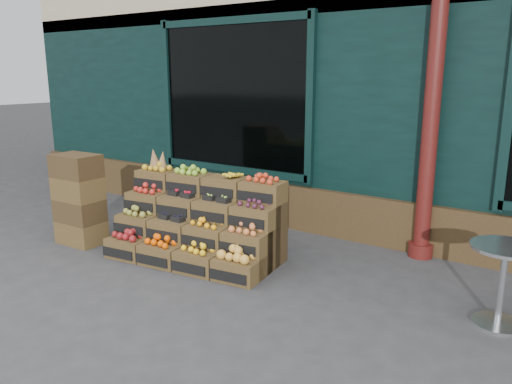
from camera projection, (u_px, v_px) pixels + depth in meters
The scene contains 6 objects.
ground at pixel (232, 294), 4.84m from camera, with size 60.00×60.00×0.00m, color #38383A.
shop_facade at pixel (414, 54), 8.38m from camera, with size 12.00×6.24×4.80m.
crate_display at pixel (198, 226), 5.73m from camera, with size 2.01×1.16×1.20m.
spare_crates at pixel (79, 199), 6.16m from camera, with size 0.58×0.41×1.12m.
bistro_table at pixel (503, 276), 4.14m from camera, with size 0.57×0.57×0.71m.
shopkeeper at pixel (266, 138), 7.79m from camera, with size 0.80×0.53×2.20m, color #17521A.
Camera 1 is at (2.72, -3.56, 2.09)m, focal length 35.00 mm.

